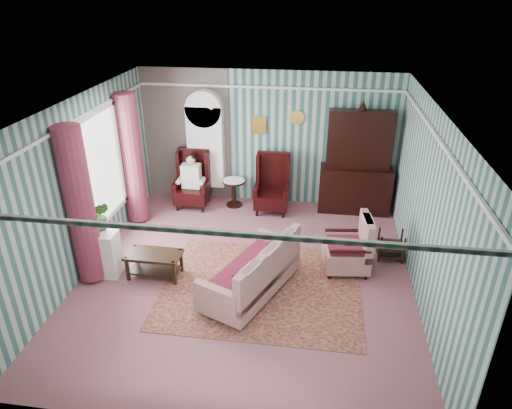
# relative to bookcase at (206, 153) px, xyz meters

# --- Properties ---
(floor) EXTENTS (6.00, 6.00, 0.00)m
(floor) POSITION_rel_bookcase_xyz_m (1.35, -2.84, -1.12)
(floor) COLOR #945661
(floor) RESTS_ON ground
(room_shell) EXTENTS (5.53, 6.02, 2.91)m
(room_shell) POSITION_rel_bookcase_xyz_m (0.73, -2.66, 0.89)
(room_shell) COLOR #335C5B
(room_shell) RESTS_ON ground
(bookcase) EXTENTS (0.80, 0.28, 2.24)m
(bookcase) POSITION_rel_bookcase_xyz_m (0.00, 0.00, 0.00)
(bookcase) COLOR silver
(bookcase) RESTS_ON floor
(dresser_hutch) EXTENTS (1.50, 0.56, 2.36)m
(dresser_hutch) POSITION_rel_bookcase_xyz_m (3.25, -0.12, 0.06)
(dresser_hutch) COLOR black
(dresser_hutch) RESTS_ON floor
(wingback_left) EXTENTS (0.76, 0.80, 1.25)m
(wingback_left) POSITION_rel_bookcase_xyz_m (-0.25, -0.39, -0.50)
(wingback_left) COLOR black
(wingback_left) RESTS_ON floor
(wingback_right) EXTENTS (0.76, 0.80, 1.25)m
(wingback_right) POSITION_rel_bookcase_xyz_m (1.50, -0.39, -0.50)
(wingback_right) COLOR black
(wingback_right) RESTS_ON floor
(seated_woman) EXTENTS (0.44, 0.40, 1.18)m
(seated_woman) POSITION_rel_bookcase_xyz_m (-0.25, -0.39, -0.53)
(seated_woman) COLOR silver
(seated_woman) RESTS_ON floor
(round_side_table) EXTENTS (0.50, 0.50, 0.60)m
(round_side_table) POSITION_rel_bookcase_xyz_m (0.65, -0.24, -0.82)
(round_side_table) COLOR black
(round_side_table) RESTS_ON floor
(nest_table) EXTENTS (0.45, 0.38, 0.54)m
(nest_table) POSITION_rel_bookcase_xyz_m (3.82, -1.94, -0.85)
(nest_table) COLOR black
(nest_table) RESTS_ON floor
(plant_stand) EXTENTS (0.55, 0.35, 0.80)m
(plant_stand) POSITION_rel_bookcase_xyz_m (-1.05, -3.14, -0.72)
(plant_stand) COLOR silver
(plant_stand) RESTS_ON floor
(rug) EXTENTS (3.20, 2.60, 0.01)m
(rug) POSITION_rel_bookcase_xyz_m (1.65, -3.14, -1.11)
(rug) COLOR #46171E
(rug) RESTS_ON floor
(sofa) EXTENTS (1.59, 2.09, 1.02)m
(sofa) POSITION_rel_bookcase_xyz_m (1.49, -3.29, -0.61)
(sofa) COLOR #C3B497
(sofa) RESTS_ON floor
(floral_armchair) EXTENTS (0.81, 0.90, 0.95)m
(floral_armchair) POSITION_rel_bookcase_xyz_m (3.01, -2.40, -0.64)
(floral_armchair) COLOR beige
(floral_armchair) RESTS_ON floor
(coffee_table) EXTENTS (0.93, 0.49, 0.44)m
(coffee_table) POSITION_rel_bookcase_xyz_m (-0.18, -3.08, -0.90)
(coffee_table) COLOR black
(coffee_table) RESTS_ON floor
(potted_plant_a) EXTENTS (0.42, 0.39, 0.37)m
(potted_plant_a) POSITION_rel_bookcase_xyz_m (-1.10, -3.26, -0.13)
(potted_plant_a) COLOR #1A541C
(potted_plant_a) RESTS_ON plant_stand
(potted_plant_b) EXTENTS (0.31, 0.27, 0.51)m
(potted_plant_b) POSITION_rel_bookcase_xyz_m (-1.03, -3.01, -0.06)
(potted_plant_b) COLOR #204816
(potted_plant_b) RESTS_ON plant_stand
(potted_plant_c) EXTENTS (0.26, 0.26, 0.43)m
(potted_plant_c) POSITION_rel_bookcase_xyz_m (-1.12, -3.11, -0.10)
(potted_plant_c) COLOR #184E1C
(potted_plant_c) RESTS_ON plant_stand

